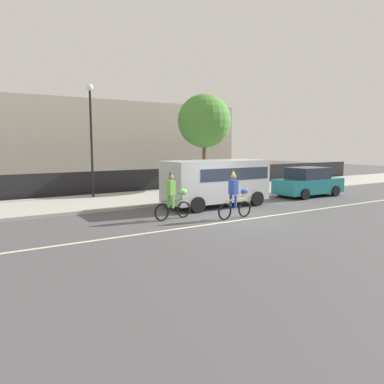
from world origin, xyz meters
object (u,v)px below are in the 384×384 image
(parked_car_teal, at_px, (308,183))
(parked_van_silver, at_px, (217,179))
(parade_cyclist_cobalt, at_px, (235,197))
(parade_cyclist_lime, at_px, (173,198))
(street_lamp_post, at_px, (91,124))

(parked_car_teal, bearing_deg, parked_van_silver, 179.83)
(parked_van_silver, bearing_deg, parade_cyclist_cobalt, -112.62)
(parade_cyclist_lime, height_order, street_lamp_post, street_lamp_post)
(parked_car_teal, bearing_deg, street_lamp_post, 153.72)
(parade_cyclist_cobalt, bearing_deg, parked_car_teal, 20.33)
(parade_cyclist_cobalt, xyz_separation_m, parked_car_teal, (7.55, 2.80, -0.06))
(parade_cyclist_cobalt, xyz_separation_m, street_lamp_post, (-3.13, 8.07, 3.15))
(parade_cyclist_cobalt, distance_m, parked_car_teal, 8.05)
(parade_cyclist_lime, height_order, parked_van_silver, parked_van_silver)
(parade_cyclist_cobalt, distance_m, street_lamp_post, 9.21)
(parade_cyclist_cobalt, distance_m, parked_van_silver, 3.08)
(parade_cyclist_lime, xyz_separation_m, parked_van_silver, (3.32, 1.62, 0.44))
(parked_car_teal, xyz_separation_m, street_lamp_post, (-10.68, 5.28, 3.21))
(parked_van_silver, bearing_deg, street_lamp_post, 129.31)
(parade_cyclist_cobalt, xyz_separation_m, parked_van_silver, (1.17, 2.82, 0.44))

